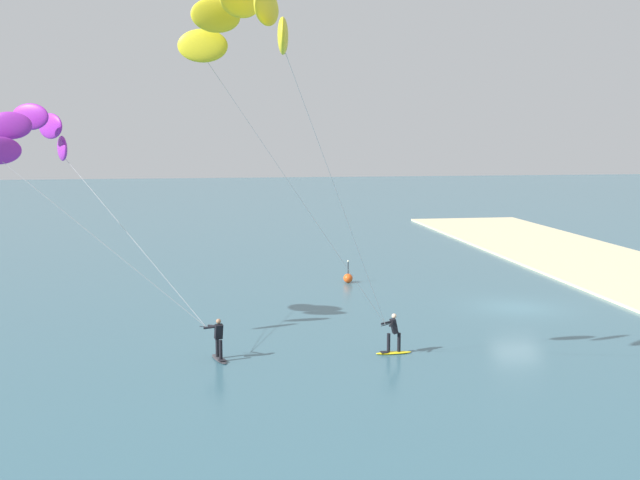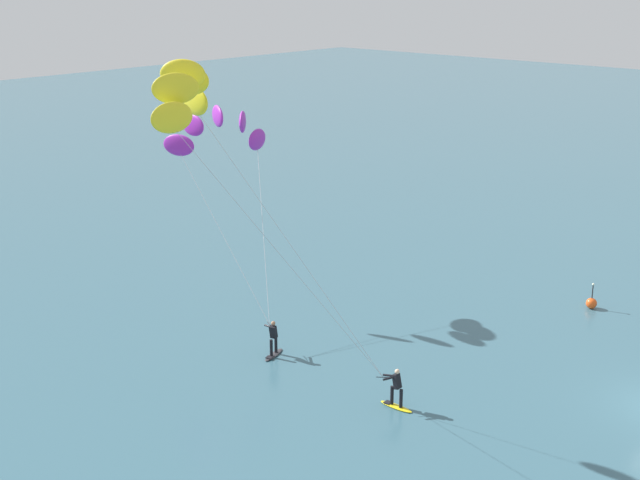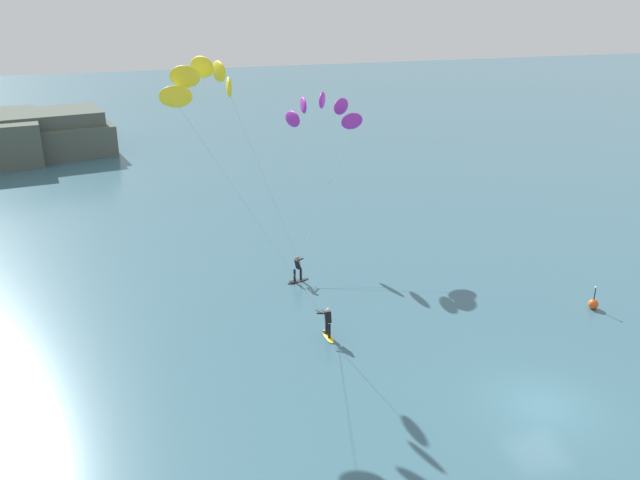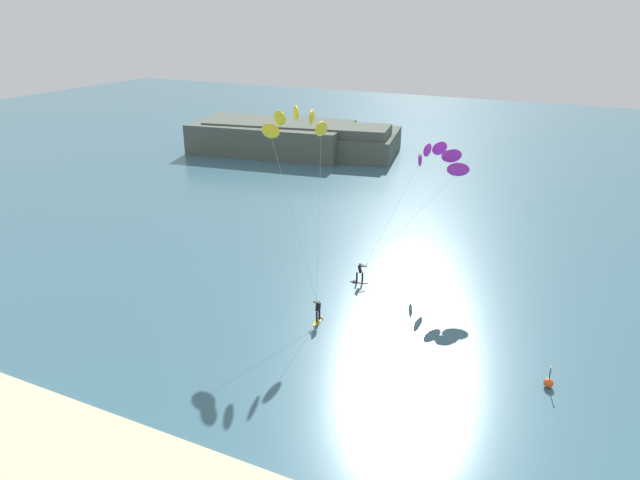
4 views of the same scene
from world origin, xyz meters
name	(u,v)px [view 2 (image 2 of 4)]	position (x,y,z in m)	size (l,w,h in m)	color
kitesurfer_nearshore	(193,106)	(-11.91, 14.52, 11.95)	(7.47, 9.14, 13.65)	yellow
kitesurfer_mid_water	(220,137)	(-3.40, 22.72, 8.62)	(7.27, 9.70, 10.19)	#333338
marker_buoy	(591,303)	(8.03, 7.36, 0.30)	(0.56, 0.56, 1.38)	#EA5119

